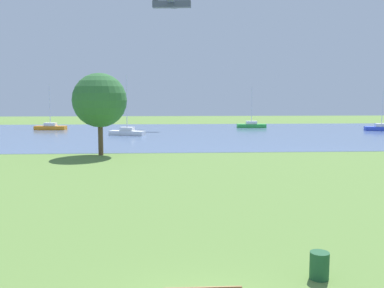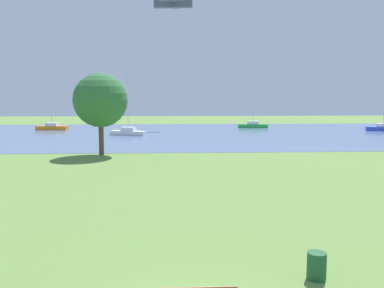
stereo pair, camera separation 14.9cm
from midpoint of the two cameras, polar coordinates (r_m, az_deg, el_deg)
name	(u,v)px [view 2 (the right image)]	position (r m, az deg, el deg)	size (l,w,h in m)	color
ground_plane	(179,167)	(31.50, -1.65, -3.19)	(160.00, 160.00, 0.00)	olive
litter_bin	(317,266)	(13.30, 16.79, -15.47)	(0.56, 0.56, 0.80)	#1E512D
water_surface	(175,134)	(59.28, -2.27, 1.40)	(140.00, 40.00, 0.02)	slate
sailboat_white	(128,132)	(57.49, -8.51, 1.63)	(5.03, 2.95, 8.05)	white
sailboat_orange	(52,127)	(69.61, -18.31, 2.21)	(4.92, 1.94, 7.02)	orange
sailboat_green	(253,125)	(71.13, 8.27, 2.55)	(4.89, 1.83, 6.77)	green
sailboat_blue	(383,128)	(70.58, 24.45, 2.00)	(5.02, 2.62, 6.28)	blue
tree_east_near	(100,100)	(38.58, -12.16, 5.77)	(4.82, 4.82, 7.33)	brown
light_aircraft	(173,4)	(74.15, -2.54, 18.37)	(6.49, 8.47, 2.10)	#4C5156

